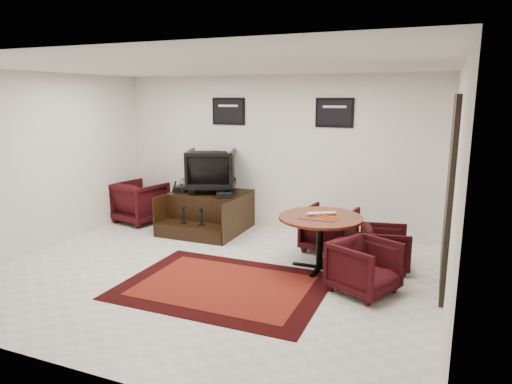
# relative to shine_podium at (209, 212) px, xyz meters

# --- Properties ---
(ground) EXTENTS (6.00, 6.00, 0.00)m
(ground) POSITION_rel_shine_podium_xyz_m (1.05, -1.91, -0.32)
(ground) COLOR silver
(ground) RESTS_ON ground
(room_shell) EXTENTS (6.02, 5.02, 2.81)m
(room_shell) POSITION_rel_shine_podium_xyz_m (1.46, -1.79, 1.46)
(room_shell) COLOR silver
(room_shell) RESTS_ON ground
(area_rug) EXTENTS (2.60, 1.95, 0.01)m
(area_rug) POSITION_rel_shine_podium_xyz_m (1.41, -2.23, -0.31)
(area_rug) COLOR black
(area_rug) RESTS_ON ground
(shine_podium) EXTENTS (1.35, 1.39, 0.69)m
(shine_podium) POSITION_rel_shine_podium_xyz_m (0.00, 0.00, 0.00)
(shine_podium) COLOR black
(shine_podium) RESTS_ON ground
(shine_chair) EXTENTS (1.07, 1.04, 0.87)m
(shine_chair) POSITION_rel_shine_podium_xyz_m (0.00, 0.14, 0.81)
(shine_chair) COLOR black
(shine_chair) RESTS_ON shine_podium
(shoes_pair) EXTENTS (0.28, 0.33, 0.11)m
(shoes_pair) POSITION_rel_shine_podium_xyz_m (-0.51, -0.10, 0.43)
(shoes_pair) COLOR black
(shoes_pair) RESTS_ON shine_podium
(polish_kit) EXTENTS (0.31, 0.26, 0.09)m
(polish_kit) POSITION_rel_shine_podium_xyz_m (0.47, -0.29, 0.42)
(polish_kit) COLOR black
(polish_kit) RESTS_ON shine_podium
(umbrella_black) EXTENTS (0.29, 0.11, 0.79)m
(umbrella_black) POSITION_rel_shine_podium_xyz_m (-0.78, -0.11, 0.07)
(umbrella_black) COLOR black
(umbrella_black) RESTS_ON ground
(umbrella_hooked) EXTENTS (0.34, 0.13, 0.91)m
(umbrella_hooked) POSITION_rel_shine_podium_xyz_m (-0.78, -0.07, 0.14)
(umbrella_hooked) COLOR black
(umbrella_hooked) RESTS_ON ground
(armchair_side) EXTENTS (1.01, 0.97, 0.88)m
(armchair_side) POSITION_rel_shine_podium_xyz_m (-1.49, -0.05, 0.12)
(armchair_side) COLOR black
(armchair_side) RESTS_ON ground
(meeting_table) EXTENTS (1.18, 1.18, 0.77)m
(meeting_table) POSITION_rel_shine_podium_xyz_m (2.39, -1.14, 0.36)
(meeting_table) COLOR #4C180A
(meeting_table) RESTS_ON ground
(table_chair_back) EXTENTS (0.85, 0.81, 0.78)m
(table_chair_back) POSITION_rel_shine_podium_xyz_m (2.33, -0.31, 0.07)
(table_chair_back) COLOR black
(table_chair_back) RESTS_ON ground
(table_chair_window) EXTENTS (0.73, 0.76, 0.68)m
(table_chair_window) POSITION_rel_shine_podium_xyz_m (3.25, -0.80, 0.02)
(table_chair_window) COLOR black
(table_chair_window) RESTS_ON ground
(table_chair_corner) EXTENTS (0.91, 0.94, 0.74)m
(table_chair_corner) POSITION_rel_shine_podium_xyz_m (3.12, -1.73, 0.05)
(table_chair_corner) COLOR black
(table_chair_corner) RESTS_ON ground
(paper_roll) EXTENTS (0.38, 0.26, 0.05)m
(paper_roll) POSITION_rel_shine_podium_xyz_m (2.38, -1.07, 0.48)
(paper_roll) COLOR white
(paper_roll) RESTS_ON meeting_table
(table_clutter) EXTENTS (0.56, 0.36, 0.01)m
(table_clutter) POSITION_rel_shine_podium_xyz_m (2.45, -1.22, 0.46)
(table_clutter) COLOR orange
(table_clutter) RESTS_ON meeting_table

